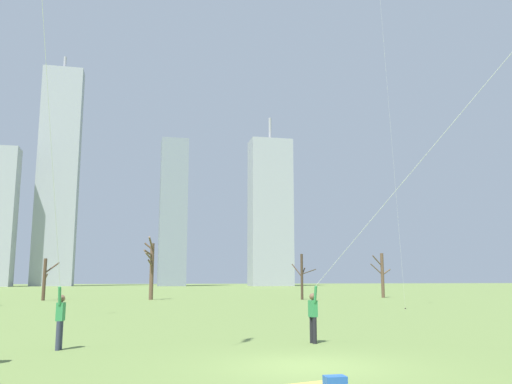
# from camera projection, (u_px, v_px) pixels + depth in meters

# --- Properties ---
(ground_plane) EXTENTS (400.00, 400.00, 0.00)m
(ground_plane) POSITION_uv_depth(u_px,v_px,m) (310.00, 367.00, 12.85)
(ground_plane) COLOR olive
(kite_flyer_foreground_left_teal) EXTENTS (4.85, 10.54, 11.01)m
(kite_flyer_foreground_left_teal) POSITION_uv_depth(u_px,v_px,m) (351.00, 267.00, 16.46)
(kite_flyer_foreground_left_teal) COLOR black
(kite_flyer_foreground_left_teal) RESTS_ON ground
(kite_flyer_midfield_right_orange) EXTENTS (1.58, 8.12, 19.34)m
(kite_flyer_midfield_right_orange) POSITION_uv_depth(u_px,v_px,m) (50.00, 152.00, 14.83)
(kite_flyer_midfield_right_orange) COLOR #33384C
(kite_flyer_midfield_right_orange) RESTS_ON ground
(distant_kite_drifting_left_purple) EXTENTS (2.82, 2.81, 25.30)m
(distant_kite_drifting_left_purple) POSITION_uv_depth(u_px,v_px,m) (381.00, 6.00, 37.82)
(distant_kite_drifting_left_purple) COLOR purple
(distant_kite_drifting_left_purple) RESTS_ON ground
(bare_tree_rightmost) EXTENTS (2.35, 0.63, 4.89)m
(bare_tree_rightmost) POSITION_uv_depth(u_px,v_px,m) (382.00, 274.00, 58.96)
(bare_tree_rightmost) COLOR brown
(bare_tree_rightmost) RESTS_ON ground
(bare_tree_far_right_edge) EXTENTS (1.33, 2.14, 4.04)m
(bare_tree_far_right_edge) POSITION_uv_depth(u_px,v_px,m) (45.00, 278.00, 51.59)
(bare_tree_far_right_edge) COLOR #4C3828
(bare_tree_far_right_edge) RESTS_ON ground
(bare_tree_left_of_center) EXTENTS (1.78, 2.70, 4.56)m
(bare_tree_left_of_center) POSITION_uv_depth(u_px,v_px,m) (302.00, 276.00, 53.61)
(bare_tree_left_of_center) COLOR #423326
(bare_tree_left_of_center) RESTS_ON ground
(bare_tree_center) EXTENTS (1.10, 2.14, 6.23)m
(bare_tree_center) POSITION_uv_depth(u_px,v_px,m) (151.00, 267.00, 53.35)
(bare_tree_center) COLOR brown
(bare_tree_center) RESTS_ON ground
(skyline_tall_tower) EXTENTS (11.90, 7.51, 48.94)m
(skyline_tall_tower) POSITION_uv_depth(u_px,v_px,m) (270.00, 212.00, 152.22)
(skyline_tall_tower) COLOR #9EA3AD
(skyline_tall_tower) RESTS_ON ground
(skyline_mid_tower_right) EXTENTS (7.60, 7.26, 41.77)m
(skyline_mid_tower_right) POSITION_uv_depth(u_px,v_px,m) (173.00, 212.00, 151.08)
(skyline_mid_tower_right) COLOR gray
(skyline_mid_tower_right) RESTS_ON ground
(skyline_short_annex) EXTENTS (11.09, 5.70, 66.76)m
(skyline_short_annex) POSITION_uv_depth(u_px,v_px,m) (58.00, 174.00, 150.95)
(skyline_short_annex) COLOR #9EA3AD
(skyline_short_annex) RESTS_ON ground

